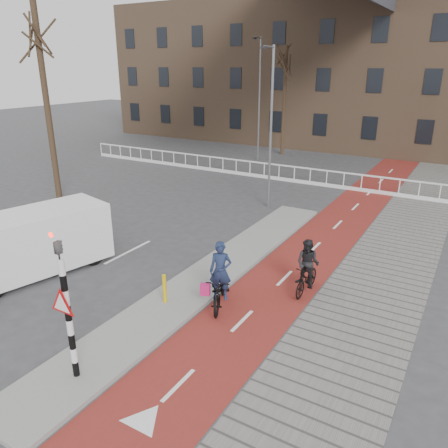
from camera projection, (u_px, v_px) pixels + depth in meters
The scene contains 15 objects.
ground at pixel (154, 342), 11.25m from camera, with size 120.00×120.00×0.00m, color #38383A.
bike_lane at pixel (331, 232), 18.62m from camera, with size 2.50×60.00×0.01m, color maroon.
sidewalk at pixel (400, 245), 17.29m from camera, with size 3.00×60.00×0.01m, color slate.
curb_island at pixel (213, 273), 14.79m from camera, with size 1.80×16.00×0.12m, color gray.
traffic_signal at pixel (66, 303), 9.21m from camera, with size 0.80×0.80×3.68m.
bollard at pixel (165, 289), 12.75m from camera, with size 0.12×0.12×0.88m, color gold.
cyclist_near at pixel (220, 285), 12.71m from camera, with size 1.35×2.05×2.01m.
cyclist_far at pixel (307, 271), 13.42m from camera, with size 0.76×1.62×1.76m.
van at pixel (32, 242), 14.64m from camera, with size 3.12×5.28×2.13m.
railing at pixel (264, 173), 27.27m from camera, with size 28.00×0.10×0.99m.
townhouse_row at pixel (368, 50), 35.87m from camera, with size 46.00×10.00×15.90m.
tree_left at pixel (47, 106), 21.71m from camera, with size 0.30×0.30×9.57m, color #2F2215.
tree_mid at pixel (284, 102), 33.25m from camera, with size 0.27×0.27×8.02m, color #2F2215.
streetlight_near at pixel (271, 131), 20.59m from camera, with size 0.12×0.12×7.54m, color slate.
streetlight_left at pixel (259, 101), 31.29m from camera, with size 0.12×0.12×8.49m, color slate.
Camera 1 is at (6.38, -7.28, 6.74)m, focal length 35.00 mm.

